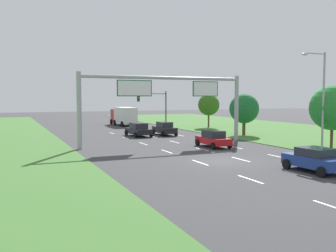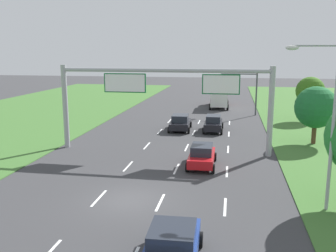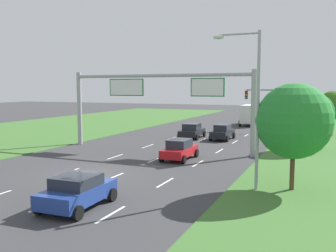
% 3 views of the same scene
% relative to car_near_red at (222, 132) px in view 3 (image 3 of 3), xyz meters
% --- Properties ---
extents(ground_plane, '(200.00, 200.00, 0.00)m').
position_rel_car_near_red_xyz_m(ground_plane, '(-3.64, -19.12, -0.82)').
color(ground_plane, '#38383A').
extents(lane_dashes_inner_left, '(0.14, 44.40, 0.01)m').
position_rel_car_near_red_xyz_m(lane_dashes_inner_left, '(-5.39, -16.12, -0.82)').
color(lane_dashes_inner_left, white).
rests_on(lane_dashes_inner_left, ground_plane).
extents(lane_dashes_inner_right, '(0.14, 44.40, 0.01)m').
position_rel_car_near_red_xyz_m(lane_dashes_inner_right, '(-1.89, -16.12, -0.82)').
color(lane_dashes_inner_right, white).
rests_on(lane_dashes_inner_right, ground_plane).
extents(lane_dashes_slip, '(0.14, 44.40, 0.01)m').
position_rel_car_near_red_xyz_m(lane_dashes_slip, '(1.61, -16.12, -0.82)').
color(lane_dashes_slip, white).
rests_on(lane_dashes_slip, ground_plane).
extents(car_near_red, '(1.99, 4.15, 1.65)m').
position_rel_car_near_red_xyz_m(car_near_red, '(0.00, 0.00, 0.00)').
color(car_near_red, black).
rests_on(car_near_red, ground_plane).
extents(car_lead_silver, '(2.30, 4.03, 1.53)m').
position_rel_car_near_red_xyz_m(car_lead_silver, '(-0.29, -24.91, -0.03)').
color(car_lead_silver, navy).
rests_on(car_lead_silver, ground_plane).
extents(car_mid_lane, '(2.00, 4.05, 1.58)m').
position_rel_car_near_red_xyz_m(car_mid_lane, '(-0.20, -12.18, -0.03)').
color(car_mid_lane, red).
rests_on(car_mid_lane, ground_plane).
extents(car_far_ahead, '(2.38, 4.31, 1.63)m').
position_rel_car_near_red_xyz_m(car_far_ahead, '(-3.43, -0.07, -0.01)').
color(car_far_ahead, black).
rests_on(car_far_ahead, ground_plane).
extents(box_truck, '(2.80, 7.51, 3.04)m').
position_rel_car_near_red_xyz_m(box_truck, '(-0.02, 17.19, 0.83)').
color(box_truck, '#B21E19').
rests_on(box_truck, ground_plane).
extents(sign_gantry, '(17.24, 0.44, 7.00)m').
position_rel_car_near_red_xyz_m(sign_gantry, '(-3.56, -8.64, 4.07)').
color(sign_gantry, '#9EA0A5').
rests_on(sign_gantry, ground_plane).
extents(traffic_light_mast, '(4.76, 0.49, 5.60)m').
position_rel_car_near_red_xyz_m(traffic_light_mast, '(2.91, 10.71, 3.04)').
color(traffic_light_mast, '#47494F').
rests_on(traffic_light_mast, ground_plane).
extents(street_lamp, '(2.61, 0.32, 8.50)m').
position_rel_car_near_red_xyz_m(street_lamp, '(6.39, -18.68, 4.25)').
color(street_lamp, '#9EA0A5').
rests_on(street_lamp, ground_plane).
extents(roadside_tree_near, '(4.02, 4.02, 5.77)m').
position_rel_car_near_red_xyz_m(roadside_tree_near, '(8.56, -18.04, 2.93)').
color(roadside_tree_near, '#513823').
rests_on(roadside_tree_near, ground_plane).
extents(roadside_tree_mid, '(3.66, 3.66, 5.13)m').
position_rel_car_near_red_xyz_m(roadside_tree_mid, '(9.02, -4.02, 2.46)').
color(roadside_tree_mid, '#513823').
rests_on(roadside_tree_mid, ground_plane).
extents(roadside_tree_far, '(3.31, 3.31, 5.19)m').
position_rel_car_near_red_xyz_m(roadside_tree_far, '(10.77, 7.77, 2.71)').
color(roadside_tree_far, '#513823').
rests_on(roadside_tree_far, ground_plane).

